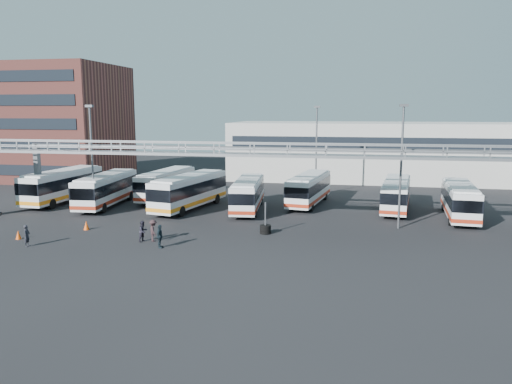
% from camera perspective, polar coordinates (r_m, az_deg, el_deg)
% --- Properties ---
extents(ground, '(140.00, 140.00, 0.00)m').
position_cam_1_polar(ground, '(37.19, -1.96, -5.81)').
color(ground, black).
rests_on(ground, ground).
extents(gantry, '(51.40, 5.15, 7.10)m').
position_cam_1_polar(gantry, '(41.86, -0.20, 3.56)').
color(gantry, gray).
rests_on(gantry, ground).
extents(apartment_building, '(18.00, 15.00, 16.00)m').
position_cam_1_polar(apartment_building, '(77.45, -22.11, 7.38)').
color(apartment_building, brown).
rests_on(apartment_building, ground).
extents(warehouse, '(42.00, 14.00, 8.00)m').
position_cam_1_polar(warehouse, '(73.31, 14.08, 4.57)').
color(warehouse, '#9E9E99').
rests_on(warehouse, ground).
extents(light_pole_left, '(0.70, 0.35, 10.21)m').
position_cam_1_polar(light_pole_left, '(49.44, -18.25, 4.24)').
color(light_pole_left, '#4C4F54').
rests_on(light_pole_left, ground).
extents(light_pole_mid, '(0.70, 0.35, 10.21)m').
position_cam_1_polar(light_pole_mid, '(42.35, 16.28, 3.56)').
color(light_pole_mid, '#4C4F54').
rests_on(light_pole_mid, ground).
extents(light_pole_back, '(0.70, 0.35, 10.21)m').
position_cam_1_polar(light_pole_back, '(57.27, 6.91, 5.27)').
color(light_pole_back, '#4C4F54').
rests_on(light_pole_back, ground).
extents(bus_0, '(3.21, 11.50, 3.46)m').
position_cam_1_polar(bus_0, '(56.84, -21.20, 0.80)').
color(bus_0, silver).
rests_on(bus_0, ground).
extents(bus_1, '(3.29, 11.03, 3.30)m').
position_cam_1_polar(bus_1, '(53.09, -16.72, 0.39)').
color(bus_1, silver).
rests_on(bus_1, ground).
extents(bus_2, '(3.25, 10.70, 3.20)m').
position_cam_1_polar(bus_2, '(55.80, -10.21, 1.00)').
color(bus_2, silver).
rests_on(bus_2, ground).
extents(bus_3, '(4.76, 11.54, 3.42)m').
position_cam_1_polar(bus_3, '(49.80, -7.61, 0.21)').
color(bus_3, silver).
rests_on(bus_3, ground).
extents(bus_4, '(3.36, 10.38, 3.10)m').
position_cam_1_polar(bus_4, '(48.63, -0.95, -0.14)').
color(bus_4, silver).
rests_on(bus_4, ground).
extents(bus_5, '(3.91, 10.68, 3.17)m').
position_cam_1_polar(bus_5, '(51.93, 6.08, 0.46)').
color(bus_5, silver).
rests_on(bus_5, ground).
extents(bus_7, '(3.60, 10.36, 3.08)m').
position_cam_1_polar(bus_7, '(50.42, 15.72, -0.16)').
color(bus_7, silver).
rests_on(bus_7, ground).
extents(bus_8, '(3.22, 10.50, 3.14)m').
position_cam_1_polar(bus_8, '(48.75, 22.28, -0.79)').
color(bus_8, silver).
rests_on(bus_8, ground).
extents(pedestrian_a, '(0.46, 0.63, 1.59)m').
position_cam_1_polar(pedestrian_a, '(39.58, -24.72, -4.56)').
color(pedestrian_a, black).
rests_on(pedestrian_a, ground).
extents(pedestrian_b, '(0.84, 0.94, 1.59)m').
position_cam_1_polar(pedestrian_b, '(38.23, -12.78, -4.39)').
color(pedestrian_b, '#211E2A').
rests_on(pedestrian_b, ground).
extents(pedestrian_c, '(1.09, 1.23, 1.65)m').
position_cam_1_polar(pedestrian_c, '(38.15, -11.66, -4.34)').
color(pedestrian_c, '#2C1D20').
rests_on(pedestrian_c, ground).
extents(pedestrian_d, '(0.47, 1.02, 1.70)m').
position_cam_1_polar(pedestrian_d, '(36.26, -10.94, -4.99)').
color(pedestrian_d, '#18252C').
rests_on(pedestrian_d, ground).
extents(cone_left, '(0.54, 0.54, 0.68)m').
position_cam_1_polar(cone_left, '(42.19, -25.52, -4.43)').
color(cone_left, '#DC4A0C').
rests_on(cone_left, ground).
extents(cone_right, '(0.58, 0.58, 0.74)m').
position_cam_1_polar(cone_right, '(43.36, -18.82, -3.62)').
color(cone_right, '#DC4A0C').
rests_on(cone_right, ground).
extents(tire_stack, '(0.89, 0.89, 2.54)m').
position_cam_1_polar(tire_stack, '(39.74, 1.08, -4.18)').
color(tire_stack, black).
rests_on(tire_stack, ground).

